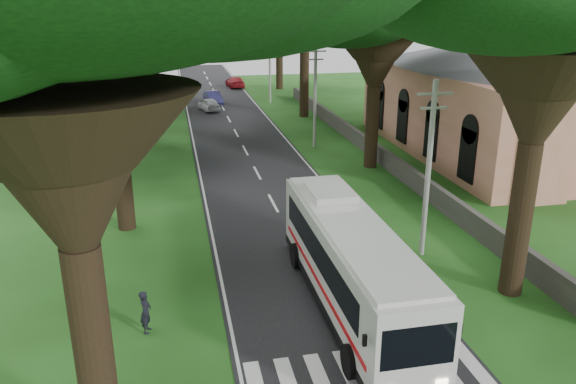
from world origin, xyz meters
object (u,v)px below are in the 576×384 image
(pole_near, at_px, (429,167))
(pole_mid, at_px, (315,94))
(distant_car_c, at_px, (235,82))
(distant_car_a, at_px, (209,104))
(pedestrian, at_px, (146,312))
(coach_bus, at_px, (350,262))
(distant_car_b, at_px, (213,98))
(pole_far, at_px, (270,65))
(church, at_px, (494,88))

(pole_near, bearing_deg, pole_mid, 90.00)
(pole_mid, height_order, distant_car_c, pole_mid)
(distant_car_a, xyz_separation_m, pedestrian, (-5.16, -40.71, 0.10))
(coach_bus, relative_size, distant_car_b, 2.87)
(coach_bus, distance_m, distant_car_a, 40.63)
(coach_bus, xyz_separation_m, distant_car_c, (2.20, 56.05, -1.17))
(pole_mid, distance_m, pole_far, 20.00)
(pole_near, xyz_separation_m, pole_far, (0.00, 40.00, 0.00))
(pole_mid, xyz_separation_m, coach_bus, (-4.70, -23.77, -2.29))
(pole_near, relative_size, distant_car_a, 2.06)
(pole_near, bearing_deg, distant_car_b, 98.82)
(pole_mid, distance_m, pedestrian, 27.09)
(pole_far, bearing_deg, distant_car_a, -155.42)
(church, relative_size, distant_car_a, 6.18)
(distant_car_b, xyz_separation_m, pedestrian, (-5.92, -44.57, 0.08))
(pole_mid, relative_size, coach_bus, 0.67)
(church, bearing_deg, pole_mid, 160.19)
(pole_far, distance_m, coach_bus, 44.09)
(coach_bus, distance_m, pedestrian, 7.60)
(distant_car_a, distance_m, distant_car_b, 3.93)
(pole_mid, distance_m, distant_car_b, 21.84)
(pole_far, bearing_deg, coach_bus, -96.13)
(pole_mid, distance_m, coach_bus, 24.34)
(distant_car_a, bearing_deg, pole_near, 87.41)
(church, relative_size, pole_far, 3.00)
(pole_far, bearing_deg, distant_car_c, 101.51)
(pedestrian, bearing_deg, pole_far, -5.09)
(coach_bus, relative_size, pedestrian, 7.48)
(pole_near, distance_m, pole_far, 40.00)
(church, height_order, distant_car_a, church)
(pole_mid, height_order, pedestrian, pole_mid)
(church, distance_m, pole_mid, 13.16)
(pole_near, distance_m, distant_car_c, 52.45)
(pole_far, height_order, distant_car_c, pole_far)
(pole_mid, relative_size, pedestrian, 5.02)
(distant_car_c, bearing_deg, distant_car_b, 67.68)
(church, relative_size, pole_near, 3.00)
(church, height_order, distant_car_b, church)
(church, xyz_separation_m, distant_car_a, (-19.42, 21.22, -4.22))
(pole_mid, xyz_separation_m, distant_car_a, (-7.06, 16.77, -3.49))
(coach_bus, height_order, distant_car_b, coach_bus)
(coach_bus, height_order, pedestrian, coach_bus)
(pole_mid, height_order, coach_bus, pole_mid)
(pole_near, xyz_separation_m, pedestrian, (-12.22, -3.94, -3.38))
(pole_far, relative_size, distant_car_c, 1.67)
(pole_far, xyz_separation_m, distant_car_c, (-2.50, 12.28, -3.46))
(church, bearing_deg, pole_near, -128.50)
(distant_car_c, bearing_deg, coach_bus, 83.49)
(church, height_order, pole_mid, church)
(distant_car_a, bearing_deg, coach_bus, 79.87)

